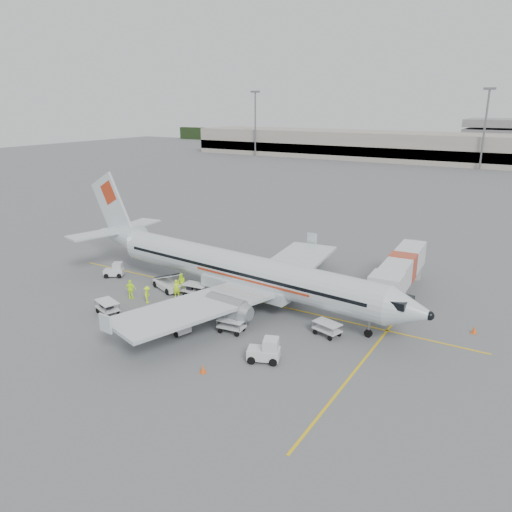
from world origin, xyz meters
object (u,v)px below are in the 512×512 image
object	(u,v)px
belt_loader	(167,277)
tug_mid	(177,322)
jet_bridge	(401,276)
tug_fore	(264,350)
aircraft	(242,248)
tug_aft	(114,270)

from	to	relation	value
belt_loader	tug_mid	world-z (taller)	belt_loader
jet_bridge	tug_fore	distance (m)	18.68
aircraft	tug_fore	bearing A→B (deg)	-44.13
belt_loader	aircraft	bearing A→B (deg)	31.01
tug_fore	jet_bridge	bearing A→B (deg)	53.42
tug_aft	tug_mid	bearing A→B (deg)	-57.96
aircraft	tug_aft	world-z (taller)	aircraft
tug_fore	tug_aft	xyz separation A→B (m)	(-23.44, 7.69, -0.12)
aircraft	jet_bridge	world-z (taller)	aircraft
aircraft	tug_mid	bearing A→B (deg)	-90.57
jet_bridge	belt_loader	xyz separation A→B (m)	(-20.83, -10.25, -0.80)
belt_loader	tug_fore	world-z (taller)	belt_loader
tug_mid	tug_aft	xyz separation A→B (m)	(-14.89, 7.19, -0.08)
tug_fore	tug_aft	world-z (taller)	tug_fore
jet_bridge	tug_aft	xyz separation A→B (m)	(-28.50, -10.25, -1.36)
jet_bridge	tug_mid	bearing A→B (deg)	-131.48
aircraft	tug_fore	size ratio (longest dim) A/B	16.39
aircraft	jet_bridge	bearing A→B (deg)	40.74
jet_bridge	tug_mid	distance (m)	22.16
jet_bridge	tug_aft	distance (m)	30.32
jet_bridge	belt_loader	world-z (taller)	jet_bridge
tug_mid	belt_loader	bearing A→B (deg)	152.24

